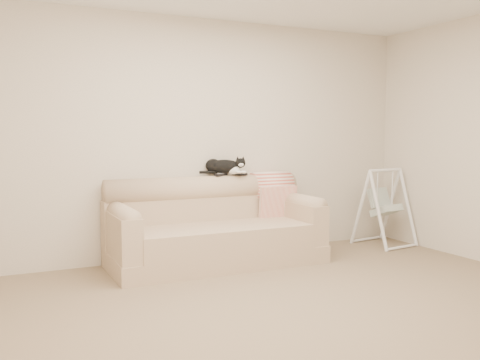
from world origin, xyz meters
The scene contains 8 objects.
ground_plane centered at (0.00, 0.00, 0.00)m, with size 5.00×5.00×0.00m, color brown.
room_shell centered at (0.00, 0.00, 1.53)m, with size 5.04×4.04×2.60m.
sofa centered at (-0.08, 1.62, 0.35)m, with size 2.20×0.93×0.90m.
remote_a centered at (0.11, 1.86, 0.91)m, with size 0.18×0.13×0.03m.
remote_b centered at (0.33, 1.84, 0.91)m, with size 0.18×0.09×0.02m.
tuxedo_cat centered at (0.16, 1.88, 1.00)m, with size 0.50×0.35×0.20m.
throw_blanket centered at (0.74, 1.84, 0.72)m, with size 0.45×0.38×0.58m.
baby_swing centered at (2.15, 1.57, 0.47)m, with size 0.64×0.68×0.94m.
Camera 1 is at (-2.22, -3.49, 1.36)m, focal length 40.00 mm.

